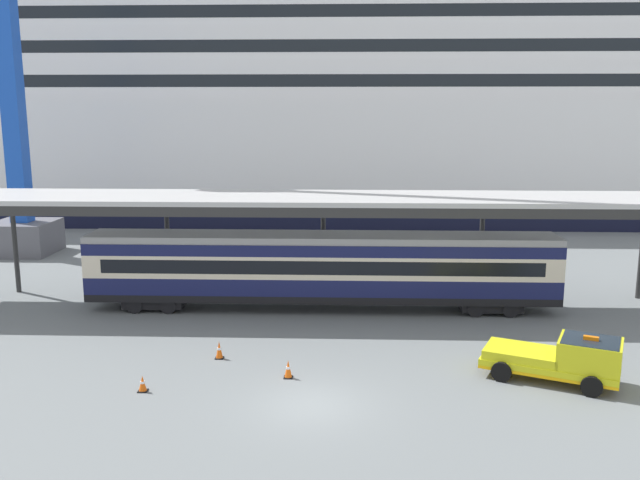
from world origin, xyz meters
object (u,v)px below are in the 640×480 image
at_px(train_carriage, 321,267).
at_px(traffic_cone_mid, 288,369).
at_px(traffic_cone_near, 219,350).
at_px(dockside_crane, 14,47).
at_px(service_truck, 564,358).
at_px(traffic_cone_far, 143,384).
at_px(cruise_ship, 221,106).

height_order(train_carriage, traffic_cone_mid, train_carriage).
height_order(train_carriage, traffic_cone_near, train_carriage).
distance_m(train_carriage, dockside_crane, 29.08).
relative_size(service_truck, traffic_cone_near, 7.25).
height_order(service_truck, dockside_crane, dockside_crane).
relative_size(service_truck, traffic_cone_far, 8.81).
distance_m(train_carriage, service_truck, 13.79).
bearing_deg(traffic_cone_near, dockside_crane, 130.66).
bearing_deg(traffic_cone_near, train_carriage, 61.02).
distance_m(service_truck, traffic_cone_near, 14.19).
distance_m(traffic_cone_near, traffic_cone_far, 4.24).
relative_size(cruise_ship, traffic_cone_near, 157.17).
xyz_separation_m(service_truck, traffic_cone_near, (-14.03, 2.03, -0.61)).
bearing_deg(dockside_crane, service_truck, -35.77).
height_order(cruise_ship, dockside_crane, dockside_crane).
distance_m(traffic_cone_mid, traffic_cone_far, 5.66).
bearing_deg(service_truck, traffic_cone_far, -174.62).
bearing_deg(cruise_ship, dockside_crane, -114.32).
bearing_deg(traffic_cone_mid, dockside_crane, 132.61).
xyz_separation_m(cruise_ship, service_truck, (21.75, -46.34, -9.99)).
bearing_deg(cruise_ship, traffic_cone_near, -80.11).
xyz_separation_m(traffic_cone_mid, traffic_cone_far, (-5.44, -1.54, -0.05)).
relative_size(service_truck, dockside_crane, 0.11).
xyz_separation_m(train_carriage, dockside_crane, (-22.33, 13.67, 12.64)).
height_order(service_truck, traffic_cone_near, service_truck).
bearing_deg(traffic_cone_mid, traffic_cone_near, 147.25).
xyz_separation_m(traffic_cone_far, dockside_crane, (-15.90, 24.74, 14.64)).
xyz_separation_m(train_carriage, service_truck, (9.87, -9.54, -1.32)).
relative_size(cruise_ship, train_carriage, 4.86).
height_order(train_carriage, traffic_cone_far, train_carriage).
relative_size(train_carriage, traffic_cone_far, 39.26).
bearing_deg(cruise_ship, traffic_cone_far, -83.52).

